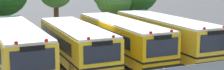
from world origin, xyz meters
TOP-DOWN VIEW (x-y plane):
  - ground_plane at (0.00, 0.00)m, footprint 160.00×160.00m
  - school_bus_0 at (-5.22, 0.15)m, footprint 2.72×11.06m
  - school_bus_1 at (-1.63, -0.15)m, footprint 2.53×9.46m
  - school_bus_2 at (1.69, 0.16)m, footprint 2.48×10.59m
  - school_bus_3 at (5.00, 0.02)m, footprint 2.61×10.86m

SIDE VIEW (x-z plane):
  - ground_plane at x=0.00m, z-range 0.00..0.00m
  - school_bus_1 at x=-1.63m, z-range 0.07..2.60m
  - school_bus_2 at x=1.69m, z-range 0.07..2.70m
  - school_bus_3 at x=5.00m, z-range 0.07..2.76m
  - school_bus_0 at x=-5.22m, z-range 0.07..2.76m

